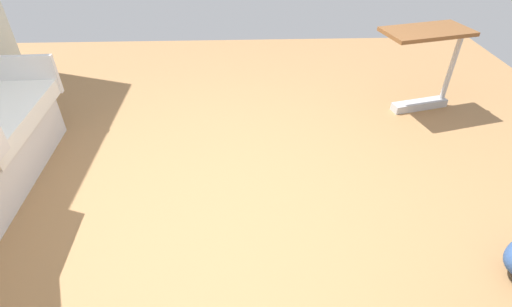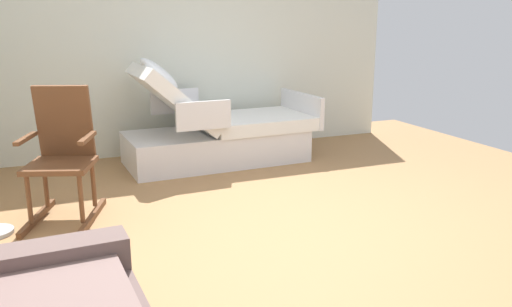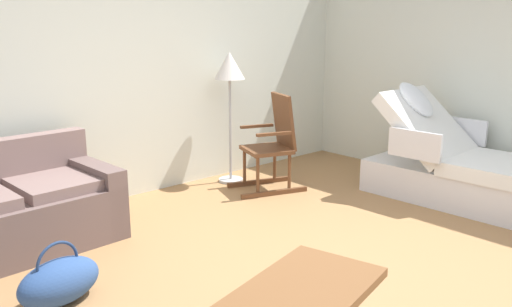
% 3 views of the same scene
% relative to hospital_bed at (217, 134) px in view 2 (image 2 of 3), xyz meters
% --- Properties ---
extents(ground_plane, '(6.84, 6.84, 0.00)m').
position_rel_hospital_bed_xyz_m(ground_plane, '(-2.10, 0.05, -0.32)').
color(ground_plane, '#9E7247').
extents(side_wall, '(0.10, 5.04, 2.70)m').
position_rel_hospital_bed_xyz_m(side_wall, '(0.69, 0.05, 1.03)').
color(side_wall, silver).
rests_on(side_wall, ground).
extents(hospital_bed, '(1.07, 2.09, 1.21)m').
position_rel_hospital_bed_xyz_m(hospital_bed, '(0.00, 0.00, 0.00)').
color(hospital_bed, silver).
rests_on(hospital_bed, ground).
extents(rocking_chair, '(0.87, 0.70, 1.05)m').
position_rel_hospital_bed_xyz_m(rocking_chair, '(-1.14, 1.65, 0.18)').
color(rocking_chair, brown).
rests_on(rocking_chair, ground).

